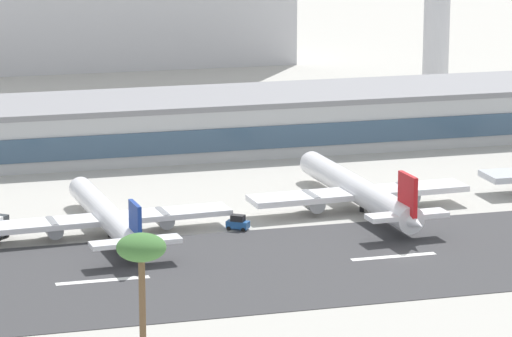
{
  "coord_description": "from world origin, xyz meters",
  "views": [
    {
      "loc": [
        -67.64,
        -165.23,
        52.08
      ],
      "look_at": [
        -10.94,
        35.23,
        5.06
      ],
      "focal_mm": 96.12,
      "sensor_mm": 36.0,
      "label": 1
    }
  ],
  "objects": [
    {
      "name": "ground_plane",
      "position": [
        0.0,
        0.0,
        0.0
      ],
      "size": [
        1400.0,
        1400.0,
        0.0
      ],
      "primitive_type": "plane",
      "color": "#B2AFA8"
    },
    {
      "name": "runway_centreline_dash_4",
      "position": [
        -1.76,
        -0.28,
        0.09
      ],
      "size": [
        12.0,
        1.2,
        0.01
      ],
      "primitive_type": "cube",
      "color": "white",
      "rests_on": "runway_strip"
    },
    {
      "name": "airliner_red_tail_gate_2",
      "position": [
        2.47,
        23.99,
        2.99
      ],
      "size": [
        34.72,
        44.91,
        9.37
      ],
      "rotation": [
        0.0,
        0.0,
        1.62
      ],
      "color": "white",
      "rests_on": "ground_plane"
    },
    {
      "name": "service_baggage_tug_1",
      "position": [
        -18.28,
        18.87,
        1.05
      ],
      "size": [
        3.53,
        3.19,
        2.2
      ],
      "rotation": [
        0.0,
        0.0,
        2.51
      ],
      "color": "#23569E",
      "rests_on": "ground_plane"
    },
    {
      "name": "airliner_navy_tail_gate_1",
      "position": [
        -36.68,
        20.33,
        2.67
      ],
      "size": [
        35.9,
        40.19,
        8.39
      ],
      "rotation": [
        0.0,
        0.0,
        1.64
      ],
      "color": "white",
      "rests_on": "ground_plane"
    },
    {
      "name": "runway_centreline_dash_3",
      "position": [
        -41.17,
        -0.28,
        0.09
      ],
      "size": [
        12.0,
        1.2,
        0.01
      ],
      "primitive_type": "cube",
      "color": "white",
      "rests_on": "runway_strip"
    },
    {
      "name": "runway_strip",
      "position": [
        0.0,
        -0.28,
        0.04
      ],
      "size": [
        800.0,
        36.28,
        0.08
      ],
      "primitive_type": "cube",
      "color": "#38383A",
      "rests_on": "ground_plane"
    },
    {
      "name": "palm_tree_0",
      "position": [
        -42.54,
        -33.77,
        13.23
      ],
      "size": [
        5.1,
        5.1,
        15.2
      ],
      "color": "brown",
      "rests_on": "ground_plane"
    },
    {
      "name": "terminal_building",
      "position": [
        -17.54,
        74.95,
        5.04
      ],
      "size": [
        192.15,
        24.37,
        10.07
      ],
      "color": "#B7BABC",
      "rests_on": "ground_plane"
    }
  ]
}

